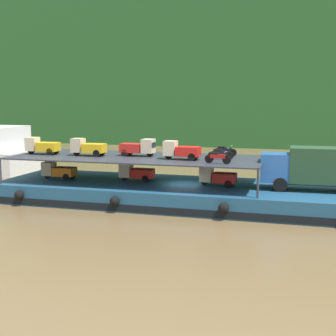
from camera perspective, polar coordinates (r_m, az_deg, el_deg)
name	(u,v)px	position (r m, az deg, el deg)	size (l,w,h in m)	color
ground_plane	(183,203)	(36.15, 1.87, -4.32)	(400.00, 400.00, 0.00)	brown
hillside_far_bank	(258,51)	(92.37, 10.93, 13.91)	(123.98, 30.28, 30.51)	#235628
cargo_barge	(183,194)	(35.97, 1.87, -3.16)	(28.93, 9.03, 1.50)	navy
covered_lorry	(313,167)	(34.57, 17.33, 0.11)	(7.91, 2.49, 3.10)	#285BA3
cargo_rack	(137,157)	(36.67, -3.87, 1.30)	(19.73, 7.66, 2.00)	#2D333D
mini_truck_lower_stern	(58,171)	(39.13, -13.27, -0.31)	(2.77, 1.26, 1.38)	orange
mini_truck_lower_aft	(136,172)	(37.29, -3.94, -0.52)	(2.74, 1.20, 1.38)	red
mini_truck_lower_mid	(217,177)	(35.28, 6.05, -1.05)	(2.79, 1.28, 1.38)	red
mini_truck_upper_stern	(42,146)	(39.53, -15.18, 2.63)	(2.78, 1.27, 1.38)	gold
mini_truck_upper_mid	(88,147)	(37.61, -9.79, 2.53)	(2.76, 1.24, 1.38)	gold
mini_truck_upper_fore	(138,147)	(36.94, -3.65, 2.53)	(2.79, 1.28, 1.38)	red
mini_truck_upper_bow	(181,150)	(34.71, 1.61, 2.17)	(2.78, 1.26, 1.38)	red
motorcycle_upper_port	(217,157)	(32.65, 6.07, 1.29)	(1.89, 0.55, 0.87)	black
motorcycle_upper_centre	(220,154)	(34.92, 6.42, 1.74)	(1.90, 0.55, 0.87)	black
motorcycle_upper_stbd	(224,151)	(37.19, 6.93, 2.13)	(1.90, 0.55, 0.87)	black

